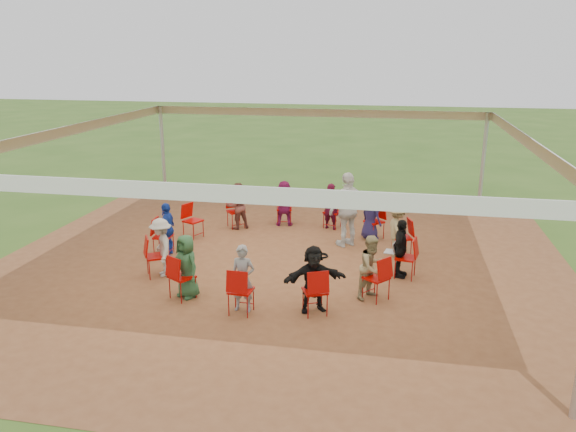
% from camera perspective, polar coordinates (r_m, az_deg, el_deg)
% --- Properties ---
extents(ground, '(80.00, 80.00, 0.00)m').
position_cam_1_polar(ground, '(13.13, -0.63, -4.50)').
color(ground, '#35561B').
rests_on(ground, ground).
extents(dirt_patch, '(13.00, 13.00, 0.00)m').
position_cam_1_polar(dirt_patch, '(13.13, -0.63, -4.47)').
color(dirt_patch, brown).
rests_on(dirt_patch, ground).
extents(tent, '(10.33, 10.33, 3.00)m').
position_cam_1_polar(tent, '(12.49, -0.67, 5.73)').
color(tent, '#B2B2B7').
rests_on(tent, ground).
extents(chair_0, '(0.51, 0.49, 0.90)m').
position_cam_1_polar(chair_0, '(12.25, 11.85, -4.19)').
color(chair_0, '#A60400').
rests_on(chair_0, ground).
extents(chair_1, '(0.54, 0.53, 0.90)m').
position_cam_1_polar(chair_1, '(13.54, 11.49, -2.17)').
color(chair_1, '#A60400').
rests_on(chair_1, ground).
extents(chair_2, '(0.61, 0.61, 0.90)m').
position_cam_1_polar(chair_2, '(14.66, 8.74, -0.59)').
color(chair_2, '#A60400').
rests_on(chair_2, ground).
extents(chair_3, '(0.53, 0.55, 0.90)m').
position_cam_1_polar(chair_3, '(15.42, 4.53, 0.40)').
color(chair_3, '#A60400').
rests_on(chair_3, ground).
extents(chair_4, '(0.49, 0.51, 0.90)m').
position_cam_1_polar(chair_4, '(15.71, -0.38, 0.75)').
color(chair_4, '#A60400').
rests_on(chair_4, ground).
extents(chair_5, '(0.60, 0.61, 0.90)m').
position_cam_1_polar(chair_5, '(15.48, -5.32, 0.44)').
color(chair_5, '#A60400').
rests_on(chair_5, ground).
extents(chair_6, '(0.57, 0.56, 0.90)m').
position_cam_1_polar(chair_6, '(14.76, -9.63, -0.51)').
color(chair_6, '#A60400').
rests_on(chair_6, ground).
extents(chair_7, '(0.46, 0.45, 0.90)m').
position_cam_1_polar(chair_7, '(13.67, -12.57, -2.05)').
color(chair_7, '#A60400').
rests_on(chair_7, ground).
extents(chair_8, '(0.59, 0.59, 0.90)m').
position_cam_1_polar(chair_8, '(12.39, -13.23, -4.04)').
color(chair_8, '#A60400').
rests_on(chair_8, ground).
extents(chair_9, '(0.59, 0.59, 0.90)m').
position_cam_1_polar(chair_9, '(11.20, -10.70, -6.11)').
color(chair_9, '#A60400').
rests_on(chair_9, ground).
extents(chair_10, '(0.45, 0.47, 0.90)m').
position_cam_1_polar(chair_10, '(10.44, -4.81, -7.57)').
color(chair_10, '#A60400').
rests_on(chair_10, ground).
extents(chair_11, '(0.56, 0.57, 0.90)m').
position_cam_1_polar(chair_11, '(10.40, 2.77, -7.64)').
color(chair_11, '#A60400').
rests_on(chair_11, ground).
extents(chair_12, '(0.61, 0.60, 0.90)m').
position_cam_1_polar(chair_12, '(11.09, 8.96, -6.25)').
color(chair_12, '#A60400').
rests_on(chair_12, ground).
extents(person_seated_0, '(0.51, 0.81, 1.28)m').
position_cam_1_polar(person_seated_0, '(12.20, 11.35, -3.26)').
color(person_seated_0, black).
rests_on(person_seated_0, ground).
extents(person_seated_1, '(0.63, 0.91, 1.28)m').
position_cam_1_polar(person_seated_1, '(13.44, 11.05, -1.40)').
color(person_seated_1, '#928459').
rests_on(person_seated_1, ground).
extents(person_seated_2, '(0.69, 0.69, 1.28)m').
position_cam_1_polar(person_seated_2, '(14.53, 8.42, 0.07)').
color(person_seated_2, '#1F1A45').
rests_on(person_seated_2, ground).
extents(person_seated_3, '(0.54, 0.43, 1.28)m').
position_cam_1_polar(person_seated_3, '(15.26, 4.36, 1.00)').
color(person_seated_3, '#3C071A').
rests_on(person_seated_3, ground).
extents(person_seated_4, '(1.25, 0.65, 1.28)m').
position_cam_1_polar(person_seated_4, '(15.54, -0.39, 1.32)').
color(person_seated_4, '#7E154C').
rests_on(person_seated_4, ground).
extents(person_seated_5, '(0.71, 0.66, 1.28)m').
position_cam_1_polar(person_seated_5, '(15.32, -5.17, 1.03)').
color(person_seated_5, brown).
rests_on(person_seated_5, ground).
extents(person_seated_6, '(0.43, 0.77, 1.28)m').
position_cam_1_polar(person_seated_6, '(13.57, -12.14, -1.30)').
color(person_seated_6, '#16329B').
rests_on(person_seated_6, ground).
extents(person_seated_7, '(0.78, 0.92, 1.28)m').
position_cam_1_polar(person_seated_7, '(12.34, -12.73, -3.13)').
color(person_seated_7, '#A7A195').
rests_on(person_seated_7, ground).
extents(person_seated_8, '(0.72, 0.62, 1.28)m').
position_cam_1_polar(person_seated_8, '(11.19, -10.27, -5.03)').
color(person_seated_8, '#295430').
rests_on(person_seated_8, ground).
extents(person_seated_9, '(0.48, 0.33, 1.28)m').
position_cam_1_polar(person_seated_9, '(10.47, -4.62, -6.34)').
color(person_seated_9, slate).
rests_on(person_seated_9, ground).
extents(person_seated_10, '(1.26, 0.89, 1.28)m').
position_cam_1_polar(person_seated_10, '(10.43, 2.61, -6.40)').
color(person_seated_10, black).
rests_on(person_seated_10, ground).
extents(person_seated_11, '(0.67, 0.71, 1.28)m').
position_cam_1_polar(person_seated_11, '(11.09, 8.54, -5.15)').
color(person_seated_11, '#928459').
rests_on(person_seated_11, ground).
extents(standing_person, '(1.19, 1.14, 1.87)m').
position_cam_1_polar(standing_person, '(13.89, 6.12, 0.66)').
color(standing_person, silver).
rests_on(standing_person, ground).
extents(cable_coil, '(0.43, 0.43, 0.03)m').
position_cam_1_polar(cable_coil, '(13.37, 3.42, -4.04)').
color(cable_coil, black).
rests_on(cable_coil, ground).
extents(laptop, '(0.30, 0.36, 0.22)m').
position_cam_1_polar(laptop, '(12.24, 10.59, -3.35)').
color(laptop, '#B7B7BC').
rests_on(laptop, ground).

